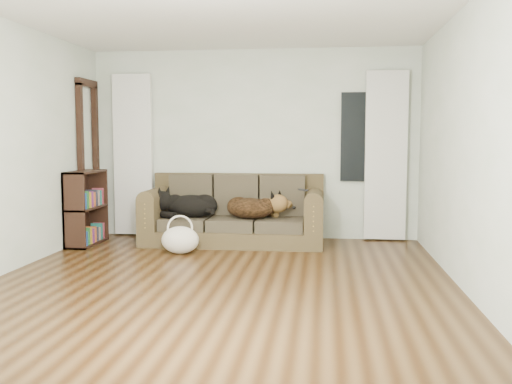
# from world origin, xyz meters

# --- Properties ---
(floor) EXTENTS (5.00, 5.00, 0.00)m
(floor) POSITION_xyz_m (0.00, 0.00, 0.00)
(floor) COLOR black
(floor) RESTS_ON ground
(ceiling) EXTENTS (5.00, 5.00, 0.00)m
(ceiling) POSITION_xyz_m (0.00, 0.00, 2.60)
(ceiling) COLOR white
(ceiling) RESTS_ON ground
(wall_back) EXTENTS (4.50, 0.04, 2.60)m
(wall_back) POSITION_xyz_m (0.00, 2.50, 1.30)
(wall_back) COLOR silver
(wall_back) RESTS_ON ground
(wall_right) EXTENTS (0.04, 5.00, 2.60)m
(wall_right) POSITION_xyz_m (2.25, 0.00, 1.30)
(wall_right) COLOR silver
(wall_right) RESTS_ON ground
(curtain_left) EXTENTS (0.55, 0.08, 2.25)m
(curtain_left) POSITION_xyz_m (-1.70, 2.42, 1.15)
(curtain_left) COLOR silver
(curtain_left) RESTS_ON ground
(curtain_right) EXTENTS (0.55, 0.08, 2.25)m
(curtain_right) POSITION_xyz_m (1.80, 2.42, 1.15)
(curtain_right) COLOR silver
(curtain_right) RESTS_ON ground
(window_pane) EXTENTS (0.50, 0.03, 1.20)m
(window_pane) POSITION_xyz_m (1.45, 2.47, 1.40)
(window_pane) COLOR black
(window_pane) RESTS_ON wall_back
(door_casing) EXTENTS (0.07, 0.60, 2.10)m
(door_casing) POSITION_xyz_m (-2.20, 2.05, 1.05)
(door_casing) COLOR black
(door_casing) RESTS_ON ground
(sofa) EXTENTS (2.34, 1.01, 0.96)m
(sofa) POSITION_xyz_m (-0.19, 1.98, 0.45)
(sofa) COLOR #3E321F
(sofa) RESTS_ON floor
(dog_black_lab) EXTENTS (0.81, 0.65, 0.30)m
(dog_black_lab) POSITION_xyz_m (-0.79, 1.93, 0.48)
(dog_black_lab) COLOR black
(dog_black_lab) RESTS_ON sofa
(dog_shepherd) EXTENTS (0.79, 0.68, 0.30)m
(dog_shepherd) POSITION_xyz_m (0.08, 1.89, 0.49)
(dog_shepherd) COLOR black
(dog_shepherd) RESTS_ON sofa
(tv_remote) EXTENTS (0.14, 0.18, 0.02)m
(tv_remote) POSITION_xyz_m (0.72, 1.85, 0.73)
(tv_remote) COLOR black
(tv_remote) RESTS_ON sofa
(tote_bag) EXTENTS (0.46, 0.36, 0.33)m
(tote_bag) POSITION_xyz_m (-0.73, 1.23, 0.16)
(tote_bag) COLOR beige
(tote_bag) RESTS_ON floor
(bookshelf) EXTENTS (0.31, 0.78, 0.96)m
(bookshelf) POSITION_xyz_m (-2.09, 1.67, 0.50)
(bookshelf) COLOR black
(bookshelf) RESTS_ON floor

